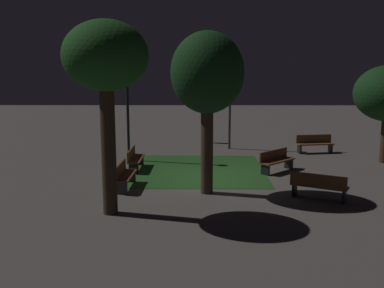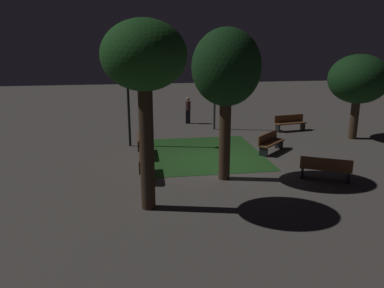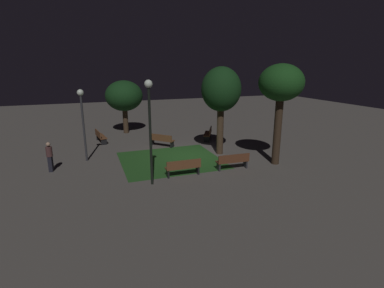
{
  "view_description": "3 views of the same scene",
  "coord_description": "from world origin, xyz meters",
  "px_view_note": "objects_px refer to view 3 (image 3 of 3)",
  "views": [
    {
      "loc": [
        16.85,
        -0.57,
        4.38
      ],
      "look_at": [
        -0.75,
        -0.69,
        1.19
      ],
      "focal_mm": 42.15,
      "sensor_mm": 36.0,
      "label": 1
    },
    {
      "loc": [
        15.21,
        -3.48,
        5.01
      ],
      "look_at": [
        -0.53,
        -0.97,
        0.68
      ],
      "focal_mm": 36.34,
      "sensor_mm": 36.0,
      "label": 2
    },
    {
      "loc": [
        -5.82,
        -16.39,
        5.5
      ],
      "look_at": [
        -0.09,
        -0.76,
        0.97
      ],
      "focal_mm": 27.37,
      "sensor_mm": 36.0,
      "label": 3
    }
  ],
  "objects_px": {
    "bench_by_lamp": "(183,167)",
    "tree_lawn_side": "(221,91)",
    "tree_left_canopy": "(281,85)",
    "tree_back_right": "(124,96)",
    "bench_corner": "(100,136)",
    "lamp_post_plaza_east": "(82,113)",
    "bench_back_row": "(161,140)",
    "pedestrian": "(50,156)",
    "bench_path_side": "(209,133)",
    "lamp_post_path_center": "(150,116)",
    "bench_lawn_edge": "(233,161)"
  },
  "relations": [
    {
      "from": "lamp_post_path_center",
      "to": "pedestrian",
      "type": "xyz_separation_m",
      "value": [
        -4.66,
        3.53,
        -2.43
      ]
    },
    {
      "from": "bench_corner",
      "to": "tree_back_right",
      "type": "height_order",
      "value": "tree_back_right"
    },
    {
      "from": "bench_by_lamp",
      "to": "tree_left_canopy",
      "type": "relative_size",
      "value": 0.32
    },
    {
      "from": "tree_back_right",
      "to": "pedestrian",
      "type": "xyz_separation_m",
      "value": [
        -5.02,
        -7.88,
        -2.19
      ]
    },
    {
      "from": "bench_by_lamp",
      "to": "tree_back_right",
      "type": "distance_m",
      "value": 11.3
    },
    {
      "from": "lamp_post_plaza_east",
      "to": "tree_lawn_side",
      "type": "bearing_deg",
      "value": -9.68
    },
    {
      "from": "bench_back_row",
      "to": "bench_corner",
      "type": "xyz_separation_m",
      "value": [
        -3.92,
        2.59,
        0.0
      ]
    },
    {
      "from": "bench_by_lamp",
      "to": "tree_left_canopy",
      "type": "xyz_separation_m",
      "value": [
        5.57,
        0.03,
        3.94
      ]
    },
    {
      "from": "bench_by_lamp",
      "to": "bench_path_side",
      "type": "distance_m",
      "value": 7.74
    },
    {
      "from": "bench_by_lamp",
      "to": "tree_lawn_side",
      "type": "bearing_deg",
      "value": 40.44
    },
    {
      "from": "bench_back_row",
      "to": "bench_path_side",
      "type": "height_order",
      "value": "same"
    },
    {
      "from": "bench_by_lamp",
      "to": "bench_lawn_edge",
      "type": "relative_size",
      "value": 0.99
    },
    {
      "from": "bench_lawn_edge",
      "to": "tree_back_right",
      "type": "relative_size",
      "value": 0.42
    },
    {
      "from": "bench_back_row",
      "to": "bench_path_side",
      "type": "bearing_deg",
      "value": 10.23
    },
    {
      "from": "tree_left_canopy",
      "to": "pedestrian",
      "type": "bearing_deg",
      "value": 165.87
    },
    {
      "from": "bench_lawn_edge",
      "to": "bench_back_row",
      "type": "bearing_deg",
      "value": 113.09
    },
    {
      "from": "bench_back_row",
      "to": "pedestrian",
      "type": "xyz_separation_m",
      "value": [
        -6.74,
        -2.78,
        0.37
      ]
    },
    {
      "from": "bench_corner",
      "to": "tree_left_canopy",
      "type": "height_order",
      "value": "tree_left_canopy"
    },
    {
      "from": "lamp_post_plaza_east",
      "to": "tree_left_canopy",
      "type": "bearing_deg",
      "value": -22.72
    },
    {
      "from": "bench_back_row",
      "to": "pedestrian",
      "type": "relative_size",
      "value": 1.01
    },
    {
      "from": "bench_lawn_edge",
      "to": "tree_lawn_side",
      "type": "xyz_separation_m",
      "value": [
        0.59,
        2.91,
        3.5
      ]
    },
    {
      "from": "tree_lawn_side",
      "to": "pedestrian",
      "type": "distance_m",
      "value": 10.3
    },
    {
      "from": "tree_back_right",
      "to": "tree_lawn_side",
      "type": "height_order",
      "value": "tree_lawn_side"
    },
    {
      "from": "bench_lawn_edge",
      "to": "bench_back_row",
      "type": "relative_size",
      "value": 1.12
    },
    {
      "from": "bench_lawn_edge",
      "to": "tree_left_canopy",
      "type": "relative_size",
      "value": 0.33
    },
    {
      "from": "bench_back_row",
      "to": "pedestrian",
      "type": "height_order",
      "value": "pedestrian"
    },
    {
      "from": "bench_back_row",
      "to": "bench_by_lamp",
      "type": "bearing_deg",
      "value": -93.41
    },
    {
      "from": "lamp_post_plaza_east",
      "to": "lamp_post_path_center",
      "type": "bearing_deg",
      "value": -59.06
    },
    {
      "from": "bench_back_row",
      "to": "bench_path_side",
      "type": "xyz_separation_m",
      "value": [
        3.85,
        0.69,
        0.0
      ]
    },
    {
      "from": "lamp_post_plaza_east",
      "to": "bench_lawn_edge",
      "type": "bearing_deg",
      "value": -30.0
    },
    {
      "from": "tree_lawn_side",
      "to": "lamp_post_path_center",
      "type": "distance_m",
      "value": 6.21
    },
    {
      "from": "bench_back_row",
      "to": "lamp_post_path_center",
      "type": "xyz_separation_m",
      "value": [
        -2.07,
        -6.31,
        2.8
      ]
    },
    {
      "from": "bench_back_row",
      "to": "tree_lawn_side",
      "type": "bearing_deg",
      "value": -43.34
    },
    {
      "from": "bench_by_lamp",
      "to": "bench_path_side",
      "type": "height_order",
      "value": "same"
    },
    {
      "from": "lamp_post_plaza_east",
      "to": "pedestrian",
      "type": "bearing_deg",
      "value": -145.43
    },
    {
      "from": "tree_left_canopy",
      "to": "tree_back_right",
      "type": "height_order",
      "value": "tree_left_canopy"
    },
    {
      "from": "bench_corner",
      "to": "pedestrian",
      "type": "distance_m",
      "value": 6.07
    },
    {
      "from": "tree_lawn_side",
      "to": "bench_lawn_edge",
      "type": "bearing_deg",
      "value": -101.52
    },
    {
      "from": "bench_by_lamp",
      "to": "tree_left_canopy",
      "type": "height_order",
      "value": "tree_left_canopy"
    },
    {
      "from": "pedestrian",
      "to": "bench_path_side",
      "type": "bearing_deg",
      "value": 18.15
    },
    {
      "from": "bench_by_lamp",
      "to": "bench_lawn_edge",
      "type": "distance_m",
      "value": 2.82
    },
    {
      "from": "tree_back_right",
      "to": "pedestrian",
      "type": "distance_m",
      "value": 9.59
    },
    {
      "from": "bench_path_side",
      "to": "tree_left_canopy",
      "type": "distance_m",
      "value": 7.71
    },
    {
      "from": "bench_lawn_edge",
      "to": "bench_corner",
      "type": "distance_m",
      "value": 10.56
    },
    {
      "from": "tree_lawn_side",
      "to": "pedestrian",
      "type": "height_order",
      "value": "tree_lawn_side"
    },
    {
      "from": "lamp_post_path_center",
      "to": "pedestrian",
      "type": "height_order",
      "value": "lamp_post_path_center"
    },
    {
      "from": "lamp_post_plaza_east",
      "to": "bench_by_lamp",
      "type": "bearing_deg",
      "value": -43.0
    },
    {
      "from": "bench_corner",
      "to": "lamp_post_plaza_east",
      "type": "relative_size",
      "value": 0.44
    },
    {
      "from": "bench_by_lamp",
      "to": "tree_lawn_side",
      "type": "relative_size",
      "value": 0.33
    },
    {
      "from": "pedestrian",
      "to": "tree_lawn_side",
      "type": "bearing_deg",
      "value": -0.72
    }
  ]
}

